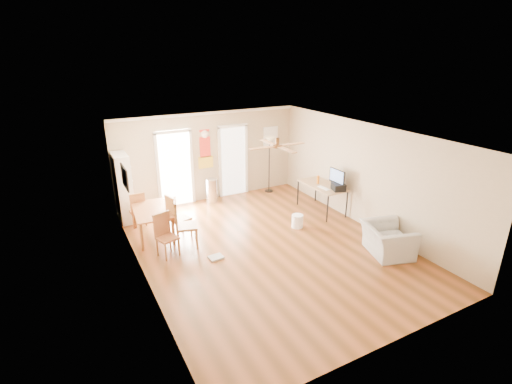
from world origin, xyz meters
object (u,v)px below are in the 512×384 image
dining_chair_far (137,209)px  trash_can (211,191)px  wastebasket_a (297,221)px  computer_desk (321,198)px  dining_chair_right_b (186,224)px  bookshelf (123,188)px  dining_chair_near (167,236)px  printer (338,187)px  dining_chair_right_a (179,216)px  armchair (387,240)px  torchiere_lamp (269,165)px  dining_table (153,223)px

dining_chair_far → trash_can: (2.25, 0.57, -0.09)m
wastebasket_a → computer_desk: bearing=25.8°
trash_can → wastebasket_a: (1.28, -2.61, -0.19)m
dining_chair_right_b → bookshelf: bearing=39.5°
dining_chair_near → trash_can: bearing=33.4°
bookshelf → printer: (5.00, -2.48, -0.04)m
dining_chair_near → trash_can: (2.01, 2.47, -0.12)m
dining_chair_right_a → trash_can: (1.50, 1.71, -0.17)m
computer_desk → wastebasket_a: size_ratio=4.32×
printer → armchair: printer is taller
trash_can → printer: size_ratio=2.01×
torchiere_lamp → computer_desk: 2.15m
dining_chair_near → bookshelf: bearing=83.1°
dining_table → torchiere_lamp: bearing=18.7°
trash_can → armchair: bearing=-64.2°
dining_chair_right_b → wastebasket_a: 2.82m
torchiere_lamp → wastebasket_a: (-0.66, -2.59, -0.72)m
bookshelf → armchair: (4.70, -4.55, -0.56)m
bookshelf → armchair: bearing=-60.1°
trash_can → printer: bearing=-45.4°
dining_chair_right_b → dining_chair_right_a: bearing=15.7°
bookshelf → wastebasket_a: bearing=-50.0°
torchiere_lamp → dining_table: bearing=-161.3°
bookshelf → trash_can: (2.45, 0.11, -0.54)m
armchair → bookshelf: bearing=63.2°
dining_chair_right_a → wastebasket_a: dining_chair_right_a is taller
wastebasket_a → printer: bearing=1.1°
trash_can → torchiere_lamp: bearing=-0.6°
bookshelf → computer_desk: bookshelf is taller
dining_chair_right_b → armchair: size_ratio=1.09×
armchair → dining_chair_far: bearing=65.1°
bookshelf → dining_chair_far: 0.68m
trash_can → torchiere_lamp: 2.01m
bookshelf → computer_desk: size_ratio=1.25×
dining_chair_far → armchair: bearing=134.9°
dining_chair_right_b → computer_desk: bearing=-71.3°
dining_table → wastebasket_a: dining_table is taller
dining_chair_right_b → wastebasket_a: size_ratio=3.41×
dining_chair_right_b → dining_chair_far: 1.85m
dining_chair_near → dining_chair_far: 1.91m
dining_chair_near → torchiere_lamp: (3.94, 2.45, 0.41)m
bookshelf → trash_can: 2.51m
dining_chair_right_a → torchiere_lamp: bearing=-79.4°
dining_chair_near → torchiere_lamp: bearing=14.3°
dining_chair_far → torchiere_lamp: torchiere_lamp is taller
dining_chair_far → wastebasket_a: dining_chair_far is taller
dining_chair_right_b → printer: 4.07m
dining_table → printer: size_ratio=3.85×
bookshelf → trash_can: bookshelf is taller
dining_chair_near → armchair: dining_chair_near is taller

